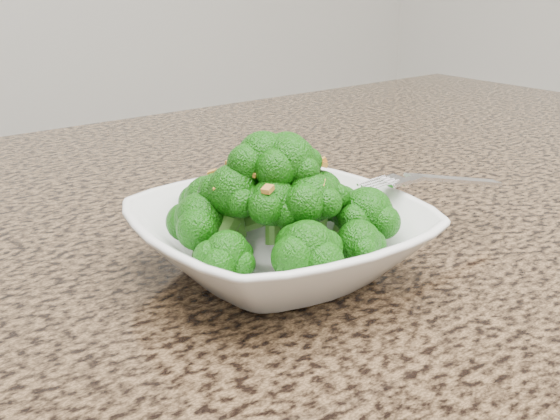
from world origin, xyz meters
TOP-DOWN VIEW (x-y plane):
  - granite_counter at (0.00, 0.30)m, footprint 1.64×1.04m
  - bowl at (-0.06, 0.25)m, footprint 0.23×0.23m
  - broccoli_pile at (-0.06, 0.25)m, footprint 0.19×0.19m
  - garlic_topping at (-0.06, 0.25)m, footprint 0.11×0.11m
  - fork at (0.06, 0.22)m, footprint 0.18×0.05m

SIDE VIEW (x-z plane):
  - granite_counter at x=0.00m, z-range 0.87..0.90m
  - bowl at x=-0.06m, z-range 0.90..0.95m
  - fork at x=0.06m, z-range 0.95..0.96m
  - broccoli_pile at x=-0.06m, z-range 0.95..1.02m
  - garlic_topping at x=-0.06m, z-range 1.02..1.03m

